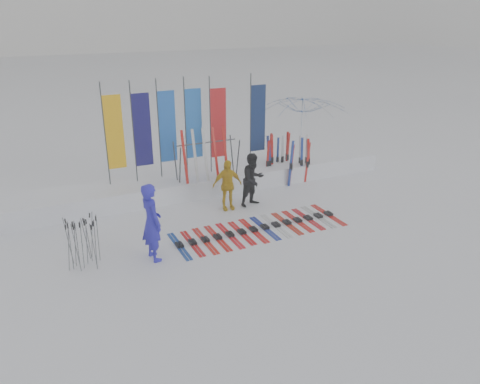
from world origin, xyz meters
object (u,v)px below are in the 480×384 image
person_black (253,180)px  tent_canopy (303,134)px  ski_rack (207,154)px  person_yellow (227,185)px  ski_row (259,228)px  person_blue (152,222)px

person_black → tent_canopy: tent_canopy is taller
person_black → ski_rack: (-0.95, 1.46, 0.54)m
person_black → tent_canopy: 3.93m
person_yellow → ski_row: bearing=-78.3°
tent_canopy → ski_rack: size_ratio=1.58×
person_black → tent_canopy: size_ratio=0.52×
person_black → person_yellow: size_ratio=1.07×
tent_canopy → ski_rack: (-4.14, -0.75, -0.07)m
ski_rack → person_blue: bearing=-129.0°
tent_canopy → ski_row: size_ratio=0.66×
person_blue → person_yellow: bearing=-63.2°
person_blue → person_black: person_blue is taller
person_blue → ski_row: (3.11, 0.32, -0.95)m
person_blue → ski_rack: 4.47m
person_yellow → ski_rack: 1.54m
tent_canopy → ski_rack: tent_canopy is taller
person_yellow → ski_row: size_ratio=0.33×
ski_row → ski_rack: 3.43m
person_yellow → ski_rack: ski_rack is taller
person_black → ski_row: bearing=-125.9°
person_blue → ski_rack: bearing=-47.4°
person_yellow → ski_row: 1.89m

